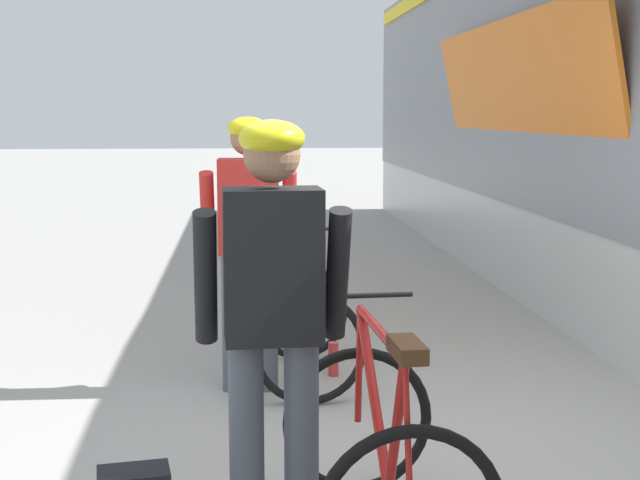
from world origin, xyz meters
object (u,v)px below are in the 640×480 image
at_px(cyclist_near_in_dark, 273,302).
at_px(water_bottle_near_the_bikes, 333,359).
at_px(bicycle_far_teal, 304,322).
at_px(cyclist_far_in_red, 249,229).
at_px(bicycle_near_red, 381,454).

bearing_deg(cyclist_near_in_dark, water_bottle_near_the_bikes, 78.51).
relative_size(cyclist_near_in_dark, bicycle_far_teal, 1.64).
relative_size(cyclist_near_in_dark, cyclist_far_in_red, 1.00).
relative_size(bicycle_far_teal, water_bottle_near_the_bikes, 4.62).
distance_m(cyclist_near_in_dark, bicycle_far_teal, 2.44).
height_order(cyclist_near_in_dark, bicycle_near_red, cyclist_near_in_dark).
bearing_deg(bicycle_far_teal, cyclist_far_in_red, -156.04).
relative_size(bicycle_near_red, water_bottle_near_the_bikes, 4.75).
relative_size(cyclist_near_in_dark, water_bottle_near_the_bikes, 7.57).
bearing_deg(cyclist_far_in_red, water_bottle_near_the_bikes, 23.87).
height_order(cyclist_near_in_dark, water_bottle_near_the_bikes, cyclist_near_in_dark).
height_order(bicycle_near_red, water_bottle_near_the_bikes, bicycle_near_red).
xyz_separation_m(cyclist_near_in_dark, bicycle_near_red, (0.44, 0.04, -0.65)).
bearing_deg(water_bottle_near_the_bikes, cyclist_far_in_red, -156.13).
bearing_deg(cyclist_near_in_dark, bicycle_far_teal, 83.03).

